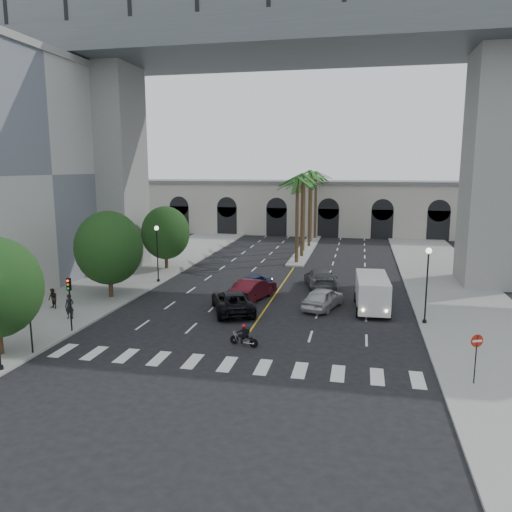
{
  "coord_description": "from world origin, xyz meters",
  "views": [
    {
      "loc": [
        6.88,
        -26.47,
        10.65
      ],
      "look_at": [
        0.02,
        6.0,
        4.72
      ],
      "focal_mm": 35.0,
      "sensor_mm": 36.0,
      "label": 1
    }
  ],
  "objects_px": {
    "do_not_enter_sign": "(476,349)",
    "car_a": "(323,298)",
    "traffic_signal_near": "(30,313)",
    "pedestrian_b": "(53,298)",
    "car_e": "(255,282)",
    "pedestrian_a": "(70,306)",
    "traffic_signal_far": "(70,295)",
    "car_d": "(320,278)",
    "lamp_post_left_far": "(157,249)",
    "lamp_post_right": "(427,279)",
    "car_b": "(254,289)",
    "car_c": "(233,301)",
    "motorcycle_rider": "(245,336)",
    "cargo_van": "(372,292)"
  },
  "relations": [
    {
      "from": "lamp_post_left_far",
      "to": "car_b",
      "type": "height_order",
      "value": "lamp_post_left_far"
    },
    {
      "from": "car_b",
      "to": "pedestrian_b",
      "type": "relative_size",
      "value": 3.38
    },
    {
      "from": "car_d",
      "to": "cargo_van",
      "type": "height_order",
      "value": "cargo_van"
    },
    {
      "from": "motorcycle_rider",
      "to": "cargo_van",
      "type": "bearing_deg",
      "value": 66.13
    },
    {
      "from": "lamp_post_right",
      "to": "pedestrian_a",
      "type": "bearing_deg",
      "value": -170.31
    },
    {
      "from": "car_b",
      "to": "car_c",
      "type": "distance_m",
      "value": 4.05
    },
    {
      "from": "car_c",
      "to": "car_e",
      "type": "distance_m",
      "value": 6.72
    },
    {
      "from": "do_not_enter_sign",
      "to": "traffic_signal_far",
      "type": "bearing_deg",
      "value": 150.49
    },
    {
      "from": "lamp_post_right",
      "to": "car_b",
      "type": "height_order",
      "value": "lamp_post_right"
    },
    {
      "from": "car_e",
      "to": "cargo_van",
      "type": "xyz_separation_m",
      "value": [
        9.91,
        -4.07,
        0.68
      ]
    },
    {
      "from": "car_a",
      "to": "car_b",
      "type": "xyz_separation_m",
      "value": [
        -5.79,
        1.62,
        0.02
      ]
    },
    {
      "from": "pedestrian_a",
      "to": "pedestrian_b",
      "type": "distance_m",
      "value": 3.41
    },
    {
      "from": "car_c",
      "to": "car_d",
      "type": "xyz_separation_m",
      "value": [
        5.73,
        9.07,
        0.03
      ]
    },
    {
      "from": "motorcycle_rider",
      "to": "car_c",
      "type": "distance_m",
      "value": 7.25
    },
    {
      "from": "lamp_post_right",
      "to": "cargo_van",
      "type": "distance_m",
      "value": 4.88
    },
    {
      "from": "lamp_post_right",
      "to": "car_d",
      "type": "xyz_separation_m",
      "value": [
        -7.9,
        9.33,
        -2.37
      ]
    },
    {
      "from": "car_e",
      "to": "pedestrian_a",
      "type": "distance_m",
      "value": 15.57
    },
    {
      "from": "car_a",
      "to": "car_e",
      "type": "relative_size",
      "value": 1.09
    },
    {
      "from": "car_c",
      "to": "cargo_van",
      "type": "relative_size",
      "value": 0.96
    },
    {
      "from": "car_c",
      "to": "do_not_enter_sign",
      "type": "xyz_separation_m",
      "value": [
        14.85,
        -9.91,
        1.11
      ]
    },
    {
      "from": "lamp_post_right",
      "to": "car_a",
      "type": "xyz_separation_m",
      "value": [
        -7.11,
        2.62,
        -2.39
      ]
    },
    {
      "from": "car_b",
      "to": "do_not_enter_sign",
      "type": "xyz_separation_m",
      "value": [
        14.12,
        -13.89,
        1.08
      ]
    },
    {
      "from": "car_e",
      "to": "cargo_van",
      "type": "bearing_deg",
      "value": 173.51
    },
    {
      "from": "car_d",
      "to": "cargo_van",
      "type": "xyz_separation_m",
      "value": [
        4.41,
        -6.42,
        0.59
      ]
    },
    {
      "from": "car_c",
      "to": "traffic_signal_near",
      "type": "bearing_deg",
      "value": 27.45
    },
    {
      "from": "car_d",
      "to": "cargo_van",
      "type": "relative_size",
      "value": 0.95
    },
    {
      "from": "cargo_van",
      "to": "pedestrian_b",
      "type": "distance_m",
      "value": 24.03
    },
    {
      "from": "traffic_signal_near",
      "to": "car_a",
      "type": "height_order",
      "value": "traffic_signal_near"
    },
    {
      "from": "traffic_signal_near",
      "to": "car_c",
      "type": "xyz_separation_m",
      "value": [
        9.07,
        10.76,
        -1.69
      ]
    },
    {
      "from": "lamp_post_right",
      "to": "cargo_van",
      "type": "bearing_deg",
      "value": 140.23
    },
    {
      "from": "car_b",
      "to": "car_e",
      "type": "distance_m",
      "value": 2.78
    },
    {
      "from": "car_b",
      "to": "pedestrian_b",
      "type": "xyz_separation_m",
      "value": [
        -14.09,
        -6.32,
        0.06
      ]
    },
    {
      "from": "car_e",
      "to": "pedestrian_b",
      "type": "xyz_separation_m",
      "value": [
        -13.59,
        -9.06,
        0.16
      ]
    },
    {
      "from": "traffic_signal_near",
      "to": "pedestrian_b",
      "type": "relative_size",
      "value": 2.39
    },
    {
      "from": "lamp_post_left_far",
      "to": "car_c",
      "type": "height_order",
      "value": "lamp_post_left_far"
    },
    {
      "from": "traffic_signal_far",
      "to": "pedestrian_b",
      "type": "distance_m",
      "value": 6.36
    },
    {
      "from": "lamp_post_left_far",
      "to": "car_d",
      "type": "xyz_separation_m",
      "value": [
        14.9,
        1.33,
        -2.37
      ]
    },
    {
      "from": "traffic_signal_near",
      "to": "pedestrian_b",
      "type": "bearing_deg",
      "value": 117.02
    },
    {
      "from": "traffic_signal_far",
      "to": "lamp_post_right",
      "type": "bearing_deg",
      "value": 15.98
    },
    {
      "from": "traffic_signal_near",
      "to": "motorcycle_rider",
      "type": "xyz_separation_m",
      "value": [
        11.59,
        3.96,
        -1.9
      ]
    },
    {
      "from": "car_e",
      "to": "lamp_post_left_far",
      "type": "bearing_deg",
      "value": 9.62
    },
    {
      "from": "lamp_post_left_far",
      "to": "car_b",
      "type": "distance_m",
      "value": 10.85
    },
    {
      "from": "car_b",
      "to": "pedestrian_a",
      "type": "xyz_separation_m",
      "value": [
        -11.39,
        -8.38,
        0.18
      ]
    },
    {
      "from": "pedestrian_b",
      "to": "traffic_signal_far",
      "type": "bearing_deg",
      "value": -21.37
    },
    {
      "from": "traffic_signal_far",
      "to": "car_d",
      "type": "distance_m",
      "value": 21.73
    },
    {
      "from": "motorcycle_rider",
      "to": "cargo_van",
      "type": "xyz_separation_m",
      "value": [
        7.62,
        9.45,
        0.82
      ]
    },
    {
      "from": "pedestrian_a",
      "to": "pedestrian_b",
      "type": "relative_size",
      "value": 1.15
    },
    {
      "from": "traffic_signal_near",
      "to": "pedestrian_a",
      "type": "distance_m",
      "value": 6.71
    },
    {
      "from": "car_c",
      "to": "car_d",
      "type": "relative_size",
      "value": 1.01
    },
    {
      "from": "do_not_enter_sign",
      "to": "car_a",
      "type": "bearing_deg",
      "value": 102.19
    }
  ]
}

